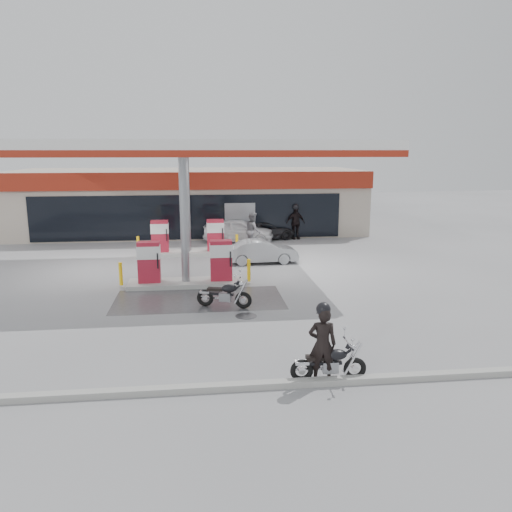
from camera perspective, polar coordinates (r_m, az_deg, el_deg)
The scene contains 17 objects.
ground at distance 18.04m, azimuth -8.12°, elevation -5.00°, with size 90.00×90.00×0.00m, color gray.
wet_patch at distance 18.03m, azimuth -6.53°, elevation -4.96°, with size 6.00×3.00×0.00m, color #4C4C4F.
drain_cover at distance 16.20m, azimuth -1.14°, elevation -6.86°, with size 0.70×0.70×0.01m, color #38383A.
kerb at distance 11.50m, azimuth -8.91°, elevation -14.85°, with size 28.00×0.25×0.15m, color gray.
store_building at distance 33.35m, azimuth -7.61°, elevation 6.34°, with size 22.00×8.22×4.00m.
canopy at distance 22.26m, azimuth -8.24°, elevation 11.96°, with size 16.00×10.02×5.51m.
pump_island_near at distance 19.79m, azimuth -8.05°, elevation -1.35°, with size 5.14×1.30×1.78m.
pump_island_far at distance 25.67m, azimuth -7.78°, elevation 1.73°, with size 5.14×1.30×1.78m.
main_motorcycle at distance 11.89m, azimuth 8.44°, elevation -12.11°, with size 1.80×0.69×0.92m.
biker_main at distance 11.66m, azimuth 7.59°, elevation -10.00°, with size 0.65×0.43×1.78m, color black.
parked_motorcycle at distance 16.96m, azimuth -3.56°, elevation -4.46°, with size 1.87×0.94×0.99m.
sedan_white at distance 28.91m, azimuth -2.03°, elevation 2.94°, with size 1.62×4.03×1.37m, color white.
attendant at distance 26.76m, azimuth -0.35°, elevation 2.91°, with size 0.98×0.77×2.02m, color slate.
hatchback_silver at distance 23.52m, azimuth 0.65°, elevation 0.52°, with size 1.18×3.37×1.11m, color #95999D.
parked_car_left at distance 31.99m, azimuth -15.70°, elevation 3.36°, with size 1.90×4.68×1.36m, color black.
parked_car_right at distance 29.90m, azimuth 1.02°, elevation 2.92°, with size 1.72×3.72×1.03m, color black.
biker_walking at distance 29.93m, azimuth 4.54°, elevation 3.81°, with size 1.16×0.48×1.98m, color black.
Camera 1 is at (0.53, -17.26, 5.24)m, focal length 35.00 mm.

